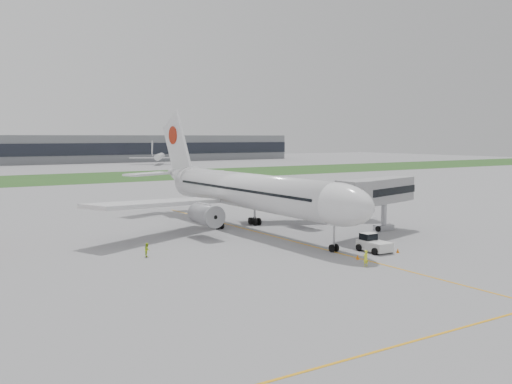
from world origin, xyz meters
TOP-DOWN VIEW (x-y plane):
  - ground at (0.00, 0.00)m, footprint 600.00×600.00m
  - apron_markings at (0.00, -5.00)m, footprint 70.00×70.00m
  - grass_strip at (0.00, 120.00)m, footprint 600.00×50.00m
  - airliner at (0.00, 4.87)m, footprint 48.13×53.95m
  - pushback_tug at (4.01, -17.21)m, footprint 2.78×4.03m
  - jet_bridge at (11.89, -8.95)m, footprint 16.37×8.67m
  - safety_cone_left at (-0.50, -19.53)m, footprint 0.39×0.39m
  - safety_cone_right at (5.80, -19.41)m, footprint 0.39×0.39m
  - ground_crew_near at (-2.04, -22.40)m, footprint 0.63×0.43m
  - ground_crew_far at (-19.15, -5.91)m, footprint 0.83×0.92m
  - distant_aircraft_right at (65.92, 190.08)m, footprint 36.89×35.50m

SIDE VIEW (x-z plane):
  - ground at x=0.00m, z-range 0.00..0.00m
  - apron_markings at x=0.00m, z-range -0.02..0.02m
  - distant_aircraft_right at x=65.92m, z-range -5.44..5.44m
  - grass_strip at x=0.00m, z-range 0.00..0.02m
  - safety_cone_right at x=5.80m, z-range 0.00..0.53m
  - safety_cone_left at x=-0.50m, z-range 0.00..0.53m
  - ground_crew_far at x=-19.15m, z-range 0.00..1.56m
  - ground_crew_near at x=-2.04m, z-range 0.00..1.68m
  - pushback_tug at x=4.01m, z-range -0.08..1.95m
  - airliner at x=0.00m, z-range -3.28..14.60m
  - jet_bridge at x=11.89m, z-range 1.86..9.61m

